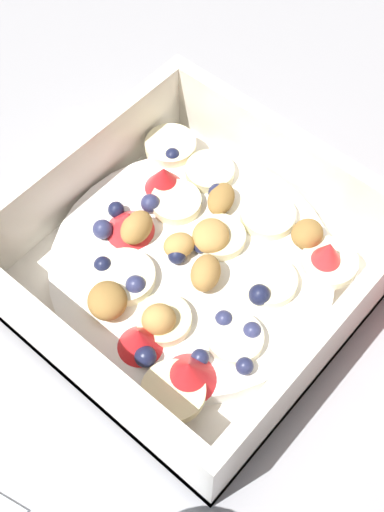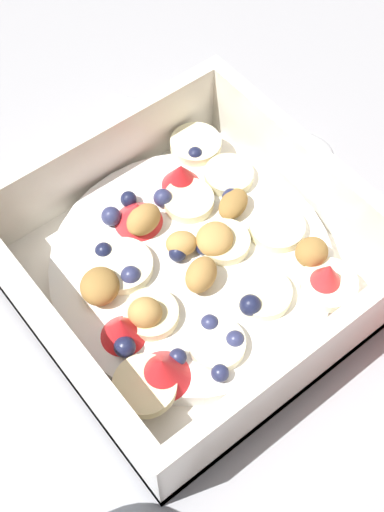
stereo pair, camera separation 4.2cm
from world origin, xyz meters
The scene contains 3 objects.
ground_plane centered at (0.00, 0.00, 0.00)m, with size 2.40×2.40×0.00m, color #9E9EA3.
fruit_bowl centered at (0.02, -0.01, 0.02)m, with size 0.20×0.20×0.06m.
spoon centered at (-0.10, -0.08, 0.00)m, with size 0.11×0.16×0.01m.
Camera 1 is at (0.19, 0.13, 0.39)m, focal length 49.18 mm.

